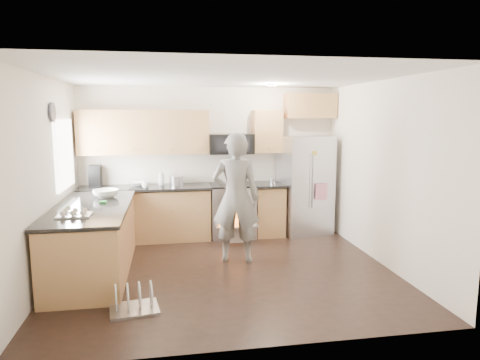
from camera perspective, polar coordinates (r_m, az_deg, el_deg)
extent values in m
plane|color=black|center=(5.99, -1.96, -12.02)|extent=(4.50, 4.50, 0.00)
cube|color=white|center=(7.64, -4.02, 2.49)|extent=(4.50, 0.04, 2.60)
cube|color=white|center=(3.72, 2.06, -3.92)|extent=(4.50, 0.04, 2.60)
cube|color=white|center=(5.81, -24.58, -0.17)|extent=(0.04, 4.00, 2.60)
cube|color=white|center=(6.36, 18.50, 0.85)|extent=(0.04, 4.00, 2.60)
cube|color=white|center=(5.63, -2.10, 13.61)|extent=(4.50, 4.00, 0.04)
cube|color=white|center=(6.75, -22.39, 3.21)|extent=(0.04, 1.00, 1.00)
cylinder|color=#FFEACC|center=(6.87, 4.30, 12.55)|extent=(0.14, 0.14, 0.02)
cylinder|color=#474754|center=(6.19, -23.74, 8.27)|extent=(0.03, 0.26, 0.26)
cube|color=#C07C4C|center=(7.46, -12.38, -4.58)|extent=(2.15, 0.60, 0.87)
cube|color=black|center=(7.36, -12.50, -1.03)|extent=(2.19, 0.64, 0.04)
cube|color=#C07C4C|center=(7.65, 3.77, -4.07)|extent=(0.50, 0.60, 0.87)
cube|color=black|center=(7.55, 3.82, -0.60)|extent=(0.54, 0.64, 0.04)
cube|color=#C07C4C|center=(7.41, -12.64, 6.23)|extent=(2.16, 0.33, 0.74)
cube|color=#C07C4C|center=(7.60, 3.63, 6.47)|extent=(0.50, 0.33, 0.74)
cube|color=#C07C4C|center=(7.81, 9.33, 9.74)|extent=(0.90, 0.33, 0.44)
imported|color=white|center=(7.46, -13.63, -0.50)|extent=(0.29, 0.29, 0.07)
imported|color=silver|center=(7.42, -10.46, 0.39)|extent=(0.11, 0.11, 0.29)
imported|color=silver|center=(7.19, -12.46, -0.67)|extent=(0.13, 0.13, 0.10)
cylinder|color=#B7B7BC|center=(7.41, -8.47, -0.06)|extent=(0.24, 0.24, 0.16)
cube|color=black|center=(7.55, -18.75, 0.51)|extent=(0.19, 0.23, 0.36)
cylinder|color=#B7B7BC|center=(7.60, 4.36, -0.11)|extent=(0.09, 0.09, 0.07)
cube|color=#C07C4C|center=(6.13, -18.92, -7.72)|extent=(0.90, 2.30, 0.87)
cube|color=black|center=(6.01, -19.13, -3.42)|extent=(0.96, 2.36, 0.04)
imported|color=white|center=(6.53, -17.46, -1.73)|extent=(0.36, 0.36, 0.11)
cube|color=green|center=(6.13, -17.79, -2.82)|extent=(0.09, 0.06, 0.03)
cube|color=#B7B7BC|center=(5.46, -21.26, -4.07)|extent=(0.39, 0.30, 0.08)
cube|color=#B7B7BC|center=(7.50, -1.04, -4.18)|extent=(0.76, 0.62, 0.90)
cube|color=black|center=(7.41, -1.05, -0.67)|extent=(0.76, 0.60, 0.03)
cube|color=orange|center=(7.21, -0.67, -5.11)|extent=(0.56, 0.02, 0.34)
cube|color=#B7B7BC|center=(7.07, -0.46, -6.09)|extent=(0.70, 0.34, 0.03)
cube|color=white|center=(7.06, -0.39, -7.25)|extent=(0.24, 0.03, 0.28)
cube|color=black|center=(7.45, -1.21, 4.83)|extent=(0.76, 0.40, 0.34)
cube|color=#B7B7BC|center=(7.74, 8.65, -0.67)|extent=(0.96, 0.80, 1.75)
cylinder|color=#B7B7BC|center=(7.40, 9.28, -0.15)|extent=(0.02, 0.02, 0.95)
cylinder|color=#B7B7BC|center=(7.41, 9.70, -0.14)|extent=(0.02, 0.02, 0.95)
cube|color=pink|center=(7.50, 10.82, -1.54)|extent=(0.23, 0.05, 0.29)
cube|color=#99B1F5|center=(7.32, 8.27, 2.03)|extent=(0.17, 0.04, 0.21)
imported|color=gray|center=(6.13, -0.56, -2.41)|extent=(0.77, 0.59, 1.87)
cube|color=#B7B7BC|center=(5.00, -13.92, -16.37)|extent=(0.57, 0.48, 0.03)
cylinder|color=silver|center=(4.93, -16.21, -14.81)|extent=(0.06, 0.29, 0.29)
cylinder|color=silver|center=(4.94, -14.73, -14.74)|extent=(0.06, 0.29, 0.29)
cylinder|color=silver|center=(4.94, -13.25, -14.65)|extent=(0.06, 0.29, 0.29)
cylinder|color=silver|center=(4.95, -11.78, -14.55)|extent=(0.06, 0.29, 0.29)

